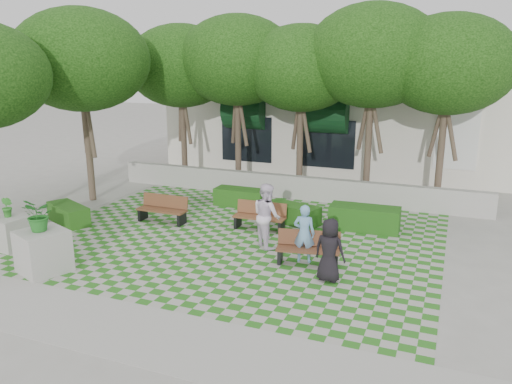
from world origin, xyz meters
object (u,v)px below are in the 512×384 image
at_px(hedge_east, 364,218).
at_px(planter_back, 11,231).
at_px(person_blue, 304,234).
at_px(person_dark, 330,250).
at_px(hedge_midright, 292,214).
at_px(hedge_west, 69,214).
at_px(planter_front, 42,242).
at_px(bench_west, 163,209).
at_px(bench_mid, 260,217).
at_px(hedge_midleft, 240,197).
at_px(person_white, 267,215).
at_px(bench_east, 308,249).

relative_size(hedge_east, planter_back, 1.43).
bearing_deg(person_blue, person_dark, 128.27).
relative_size(hedge_midright, planter_back, 1.19).
bearing_deg(hedge_west, planter_front, -56.23).
distance_m(planter_front, person_dark, 7.23).
relative_size(hedge_east, planter_front, 1.13).
height_order(bench_west, hedge_west, bench_west).
bearing_deg(hedge_west, bench_west, 24.72).
xyz_separation_m(hedge_east, person_dark, (-0.12, -4.22, 0.41)).
bearing_deg(person_blue, bench_mid, -51.22).
bearing_deg(hedge_midright, hedge_west, -158.00).
relative_size(hedge_east, hedge_west, 1.21).
relative_size(bench_west, hedge_west, 0.95).
relative_size(hedge_midleft, hedge_west, 1.05).
relative_size(planter_front, planter_back, 1.27).
xyz_separation_m(hedge_midright, person_white, (-0.02, -2.36, 0.62)).
xyz_separation_m(bench_west, planter_front, (-0.57, -4.70, 0.36)).
height_order(bench_mid, planter_back, planter_back).
relative_size(hedge_east, person_dark, 1.38).
bearing_deg(planter_front, bench_mid, 53.25).
xyz_separation_m(bench_mid, hedge_west, (-6.15, -1.81, -0.11)).
bearing_deg(hedge_east, person_dark, -91.58).
distance_m(bench_east, hedge_midleft, 5.89).
relative_size(planter_front, person_dark, 1.23).
height_order(hedge_east, person_white, person_white).
distance_m(bench_east, planter_back, 8.54).
bearing_deg(hedge_midright, planter_front, -126.94).
xyz_separation_m(person_blue, person_white, (-1.34, 0.72, 0.15)).
bearing_deg(bench_east, hedge_east, 64.66).
bearing_deg(hedge_midright, bench_west, -159.95).
distance_m(bench_east, hedge_midright, 3.49).
relative_size(hedge_midleft, person_white, 1.01).
distance_m(bench_mid, hedge_midleft, 2.79).
bearing_deg(planter_front, hedge_east, 42.48).
height_order(person_dark, person_white, person_white).
distance_m(hedge_west, planter_back, 2.44).
xyz_separation_m(hedge_midleft, person_white, (2.42, -3.60, 0.61)).
distance_m(bench_east, person_dark, 1.20).
height_order(hedge_east, hedge_midleft, hedge_east).
distance_m(planter_back, person_dark, 9.14).
bearing_deg(hedge_midleft, hedge_midright, -26.83).
distance_m(hedge_west, person_dark, 9.25).
bearing_deg(planter_front, person_blue, 27.62).
xyz_separation_m(bench_mid, planter_front, (-3.88, -5.20, 0.37)).
distance_m(bench_west, hedge_midright, 4.35).
bearing_deg(hedge_east, bench_west, -165.13).
height_order(hedge_east, person_blue, person_blue).
xyz_separation_m(planter_front, person_blue, (5.97, 3.12, 0.01)).
xyz_separation_m(hedge_west, person_dark, (9.16, -1.20, 0.48)).
distance_m(hedge_east, person_white, 3.54).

